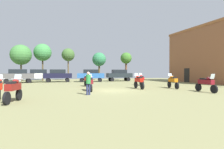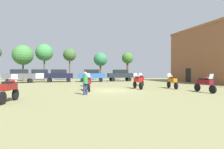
# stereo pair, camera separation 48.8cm
# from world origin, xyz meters

# --- Properties ---
(ground_plane) EXTENTS (44.00, 52.00, 0.02)m
(ground_plane) POSITION_xyz_m (0.00, 0.00, 0.01)
(ground_plane) COLOR olive
(brick_building) EXTENTS (6.12, 14.74, 8.32)m
(brick_building) POSITION_xyz_m (18.00, 5.42, 4.16)
(brick_building) COLOR brown
(brick_building) RESTS_ON ground
(motorcycle_1) EXTENTS (0.62, 2.15, 1.51)m
(motorcycle_1) POSITION_xyz_m (3.09, 0.83, 0.76)
(motorcycle_1) COLOR black
(motorcycle_1) RESTS_ON ground
(motorcycle_2) EXTENTS (0.62, 2.30, 1.48)m
(motorcycle_2) POSITION_xyz_m (6.96, -3.47, 0.75)
(motorcycle_2) COLOR black
(motorcycle_2) RESTS_ON ground
(motorcycle_3) EXTENTS (0.82, 2.22, 1.48)m
(motorcycle_3) POSITION_xyz_m (5.31, 4.56, 0.75)
(motorcycle_3) COLOR black
(motorcycle_3) RESTS_ON ground
(motorcycle_4) EXTENTS (0.72, 2.10, 1.50)m
(motorcycle_4) POSITION_xyz_m (-6.78, -4.14, 0.75)
(motorcycle_4) COLOR black
(motorcycle_4) RESTS_ON ground
(motorcycle_5) EXTENTS (0.62, 2.21, 1.49)m
(motorcycle_5) POSITION_xyz_m (-1.23, 5.05, 0.75)
(motorcycle_5) COLOR black
(motorcycle_5) RESTS_ON ground
(motorcycle_7) EXTENTS (0.67, 2.17, 1.48)m
(motorcycle_7) POSITION_xyz_m (6.44, 0.10, 0.75)
(motorcycle_7) COLOR black
(motorcycle_7) RESTS_ON ground
(motorcycle_8) EXTENTS (0.62, 2.11, 1.46)m
(motorcycle_8) POSITION_xyz_m (-1.76, 0.33, 0.74)
(motorcycle_8) COLOR black
(motorcycle_8) RESTS_ON ground
(car_1) EXTENTS (4.57, 2.61, 2.00)m
(car_1) POSITION_xyz_m (0.98, 14.02, 1.19)
(car_1) COLOR black
(car_1) RESTS_ON ground
(car_2) EXTENTS (4.58, 2.65, 2.00)m
(car_2) POSITION_xyz_m (-9.80, 14.20, 1.19)
(car_2) COLOR black
(car_2) RESTS_ON ground
(car_3) EXTENTS (4.34, 1.90, 2.00)m
(car_3) POSITION_xyz_m (-4.18, 14.96, 1.19)
(car_3) COLOR black
(car_3) RESTS_ON ground
(car_4) EXTENTS (4.39, 2.02, 2.00)m
(car_4) POSITION_xyz_m (6.10, 14.56, 1.19)
(car_4) COLOR black
(car_4) RESTS_ON ground
(car_5) EXTENTS (4.47, 2.27, 2.00)m
(car_5) POSITION_xyz_m (-7.08, 15.14, 1.19)
(car_5) COLOR black
(car_5) RESTS_ON ground
(person_1) EXTENTS (0.39, 0.39, 1.65)m
(person_1) POSITION_xyz_m (-2.40, -2.28, 0.98)
(person_1) COLOR navy
(person_1) RESTS_ON ground
(tree_1) EXTENTS (2.40, 2.40, 6.01)m
(tree_1) POSITION_xyz_m (-2.23, 19.55, 4.78)
(tree_1) COLOR brown
(tree_1) RESTS_ON ground
(tree_2) EXTENTS (3.41, 3.41, 6.20)m
(tree_2) POSITION_xyz_m (-10.05, 18.60, 4.50)
(tree_2) COLOR brown
(tree_2) RESTS_ON ground
(tree_4) EXTENTS (2.23, 2.23, 5.47)m
(tree_4) POSITION_xyz_m (8.91, 18.24, 4.25)
(tree_4) COLOR brown
(tree_4) RESTS_ON ground
(tree_5) EXTENTS (2.61, 2.61, 5.33)m
(tree_5) POSITION_xyz_m (3.48, 18.57, 3.99)
(tree_5) COLOR #504023
(tree_5) RESTS_ON ground
(tree_6) EXTENTS (3.09, 3.09, 6.67)m
(tree_6) POSITION_xyz_m (-6.71, 19.71, 5.12)
(tree_6) COLOR brown
(tree_6) RESTS_ON ground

